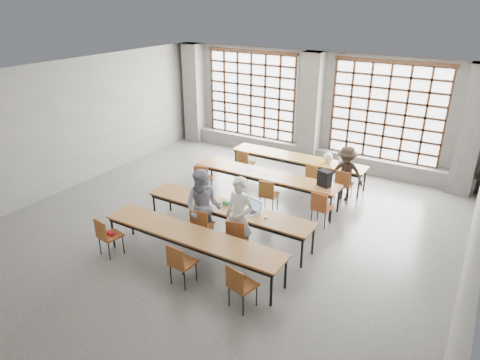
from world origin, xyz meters
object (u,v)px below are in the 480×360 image
chair_mid_centre (268,193)px  chair_mid_right (321,206)px  phone (232,210)px  green_box (228,203)px  desk_row_b (265,176)px  red_pouch (110,234)px  chair_back_mid (314,176)px  chair_back_right (343,182)px  desk_row_a (297,159)px  chair_front_right (237,234)px  chair_near_right (240,283)px  desk_row_d (192,237)px  chair_near_mid (180,261)px  chair_mid_left (203,176)px  student_back (346,173)px  student_female (204,208)px  chair_front_left (201,223)px  chair_near_left (107,233)px  student_male (239,217)px  chair_back_left (245,161)px  backpack (325,178)px  mouse (265,217)px  laptop_back (344,163)px  laptop_front (253,209)px  plastic_bag (328,158)px

chair_mid_centre → chair_mid_right: same height
phone → green_box: bearing=142.0°
desk_row_b → phone: 2.25m
desk_row_b → red_pouch: 4.30m
chair_back_mid → chair_back_right: same height
desk_row_a → chair_mid_right: (1.58, -2.21, -0.13)m
chair_back_mid → green_box: 3.13m
desk_row_b → chair_front_right: chair_front_right is taller
chair_near_right → chair_mid_centre: bearing=110.0°
desk_row_d → red_pouch: size_ratio=20.00×
chair_near_mid → red_pouch: bearing=177.6°
chair_mid_left → student_back: size_ratio=0.60×
chair_mid_left → student_female: size_ratio=0.51×
chair_front_left → chair_near_left: 1.96m
student_male → chair_front_left: bearing=-171.0°
chair_back_mid → chair_near_mid: same height
chair_back_left → chair_back_right: 3.00m
chair_mid_left → backpack: size_ratio=2.20×
desk_row_d → chair_front_left: bearing=111.9°
phone → backpack: (1.24, 2.27, 0.19)m
mouse → backpack: backpack is taller
chair_back_left → chair_near_right: size_ratio=1.00×
chair_front_right → laptop_back: bearing=80.3°
desk_row_b → student_female: size_ratio=2.34×
chair_near_left → green_box: chair_near_left is taller
mouse → red_pouch: (-2.64, -1.88, -0.25)m
chair_near_right → mouse: size_ratio=8.98×
chair_back_left → green_box: 3.28m
chair_front_right → desk_row_a: bearing=97.7°
chair_near_mid → laptop_front: 2.13m
chair_back_left → laptop_front: bearing=-56.8°
desk_row_b → chair_mid_right: chair_mid_right is taller
desk_row_a → student_female: (-0.33, -4.20, 0.19)m
plastic_bag → red_pouch: (-2.62, -5.65, -0.37)m
laptop_front → chair_mid_centre: bearing=103.9°
student_back → backpack: bearing=-101.1°
green_box → student_back: bearing=61.7°
desk_row_b → backpack: (1.60, 0.05, 0.27)m
chair_front_right → desk_row_d: bearing=-130.3°
chair_front_left → green_box: 0.78m
student_male → backpack: 2.79m
student_female → backpack: bearing=38.7°
backpack → plastic_bag: bearing=126.8°
student_back → chair_near_right: bearing=-91.1°
desk_row_a → phone: phone is taller
student_male → laptop_front: size_ratio=3.98×
chair_mid_centre → laptop_front: laptop_front is taller
mouse → phone: size_ratio=0.75×
desk_row_d → chair_back_left: 4.63m
desk_row_d → student_female: student_female is taller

